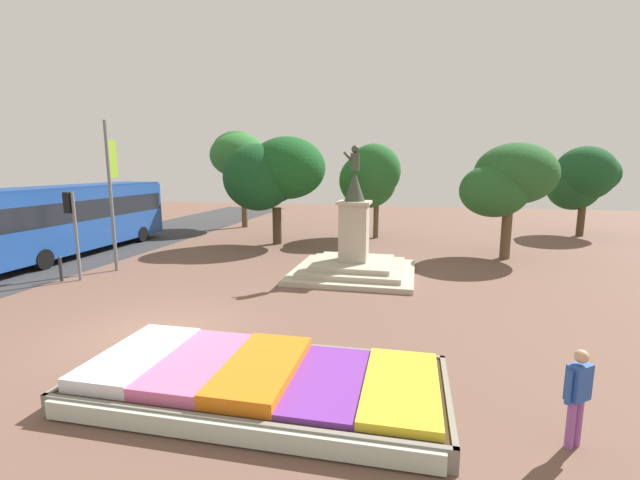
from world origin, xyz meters
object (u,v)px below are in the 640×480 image
Objects in this scene: traffic_light_mid_block at (72,219)px; pedestrian_near_planter at (578,392)px; flower_planter at (254,381)px; city_bus at (74,215)px; kerb_bollard_north at (61,268)px; statue_monument at (354,254)px; banner_pole at (111,193)px.

traffic_light_mid_block is 16.98m from pedestrian_near_planter.
city_bus is at bearing 142.06° from flower_planter.
city_bus reaches higher than kerb_bollard_north.
statue_monument reaches higher than city_bus.
statue_monument is at bearing 116.30° from pedestrian_near_planter.
pedestrian_near_planter is (19.40, -11.17, -1.04)m from city_bus.
flower_planter is 2.08× the size of traffic_light_mid_block.
traffic_light_mid_block reaches higher than flower_planter.
kerb_bollard_north is (-0.91, -2.02, -2.78)m from banner_pole.
pedestrian_near_planter is at bearing -3.85° from flower_planter.
statue_monument is at bearing 17.64° from traffic_light_mid_block.
city_bus is at bearing 126.84° from kerb_bollard_north.
banner_pole is 0.54× the size of city_bus.
flower_planter is 12.04m from traffic_light_mid_block.
banner_pole reaches higher than pedestrian_near_planter.
city_bus is at bearing 132.32° from traffic_light_mid_block.
flower_planter is 1.37× the size of statue_monument.
pedestrian_near_planter is at bearing -29.73° from banner_pole.
statue_monument is at bearing 8.96° from banner_pole.
kerb_bollard_north is (-15.95, 6.57, -0.43)m from pedestrian_near_planter.
banner_pole is 3.56m from kerb_bollard_north.
flower_planter is at bearing -40.87° from banner_pole.
kerb_bollard_north is at bearing 157.61° from pedestrian_near_planter.
banner_pole is at bearing -30.64° from city_bus.
banner_pole is at bearing 65.79° from kerb_bollard_north.
flower_planter is 4.38× the size of pedestrian_near_planter.
statue_monument reaches higher than flower_planter.
pedestrian_near_planter reaches higher than flower_planter.
traffic_light_mid_block is 1.99m from banner_pole.
banner_pole reaches higher than kerb_bollard_north.
pedestrian_near_planter is at bearing -23.89° from traffic_light_mid_block.
statue_monument reaches higher than kerb_bollard_north.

